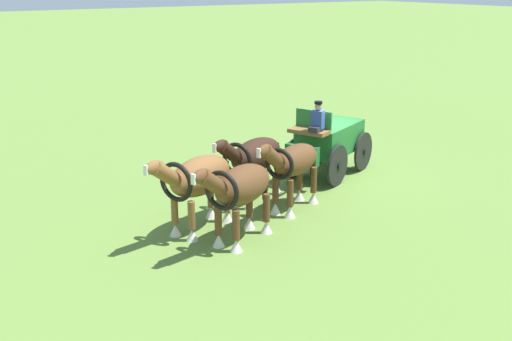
# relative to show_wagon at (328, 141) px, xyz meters

# --- Properties ---
(ground_plane) EXTENTS (220.00, 220.00, 0.00)m
(ground_plane) POSITION_rel_show_wagon_xyz_m (-0.14, -0.07, -1.18)
(ground_plane) COLOR olive
(show_wagon) EXTENTS (5.37, 2.97, 2.73)m
(show_wagon) POSITION_rel_show_wagon_xyz_m (0.00, 0.00, 0.00)
(show_wagon) COLOR #236B2D
(show_wagon) RESTS_ON ground
(draft_horse_rear_near) EXTENTS (2.86, 1.65, 2.24)m
(draft_horse_rear_near) POSITION_rel_show_wagon_xyz_m (2.90, 1.95, 0.19)
(draft_horse_rear_near) COLOR brown
(draft_horse_rear_near) RESTS_ON ground
(draft_horse_rear_off) EXTENTS (3.08, 1.77, 2.20)m
(draft_horse_rear_off) POSITION_rel_show_wagon_xyz_m (3.40, 0.75, 0.16)
(draft_horse_rear_off) COLOR #331E14
(draft_horse_rear_off) RESTS_ON ground
(draft_horse_lead_near) EXTENTS (2.88, 1.69, 2.27)m
(draft_horse_lead_near) POSITION_rel_show_wagon_xyz_m (5.27, 2.97, 0.22)
(draft_horse_lead_near) COLOR brown
(draft_horse_lead_near) RESTS_ON ground
(draft_horse_lead_off) EXTENTS (3.06, 1.78, 2.28)m
(draft_horse_lead_off) POSITION_rel_show_wagon_xyz_m (5.78, 1.78, 0.23)
(draft_horse_lead_off) COLOR brown
(draft_horse_lead_off) RESTS_ON ground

